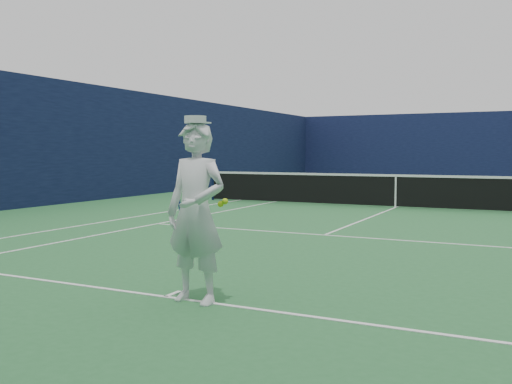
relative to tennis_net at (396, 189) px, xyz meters
The scene contains 5 objects.
ground 0.55m from the tennis_net, ahead, with size 80.00×80.00×0.00m, color #276734.
court_markings 0.55m from the tennis_net, ahead, with size 11.03×23.83×0.01m.
windscreen_fence 1.45m from the tennis_net, ahead, with size 20.12×36.12×4.00m.
tennis_net is the anchor object (origin of this frame).
tennis_player 11.93m from the tennis_net, 87.88° to the right, with size 0.80×0.53×2.07m.
Camera 1 is at (3.81, -17.23, 1.67)m, focal length 40.00 mm.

